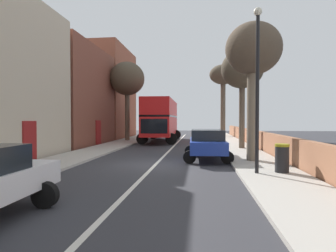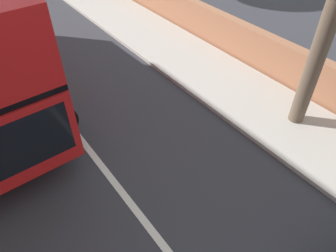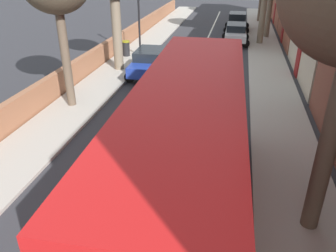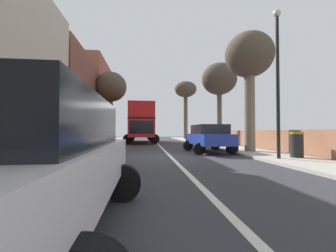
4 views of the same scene
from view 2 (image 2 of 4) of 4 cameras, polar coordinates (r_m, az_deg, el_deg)
The scene contains 0 objects.
Camera 2 is at (-1.76, 4.06, 5.87)m, focal length 33.97 mm.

